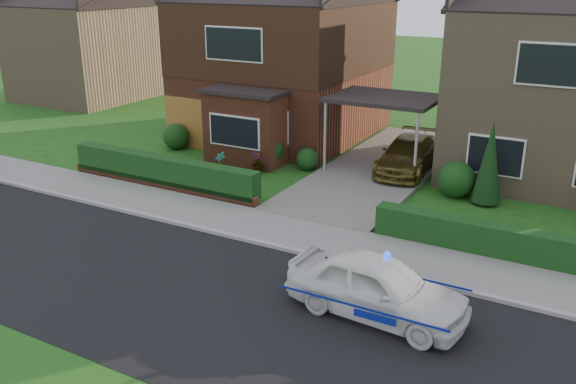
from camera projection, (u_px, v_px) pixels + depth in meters
The scene contains 23 objects.
ground at pixel (208, 299), 13.84m from camera, with size 120.00×120.00×0.00m, color #164B14.
road at pixel (208, 299), 13.84m from camera, with size 60.00×6.00×0.02m, color black.
kerb at pixel (275, 247), 16.33m from camera, with size 60.00×0.16×0.12m, color #9E9993.
sidewalk at pixel (294, 233), 17.20m from camera, with size 60.00×2.00×0.10m, color slate.
driveway at pixel (381, 168), 22.87m from camera, with size 3.80×12.00×0.12m, color #666059.
house_left at pixel (284, 49), 26.61m from camera, with size 7.50×9.53×7.25m.
house_right at pixel (572, 72), 21.47m from camera, with size 7.50×8.06×7.25m.
carport_link at pixel (384, 100), 21.95m from camera, with size 3.80×3.00×2.77m.
garage_door at pixel (187, 123), 25.43m from camera, with size 2.20×0.10×2.10m, color brown.
dwarf_wall at pixel (161, 184), 20.78m from camera, with size 7.70×0.25×0.36m, color brown.
hedge_left at pixel (164, 188), 20.96m from camera, with size 7.50×0.55×0.90m, color black.
hedge_right at pixel (516, 262), 15.60m from camera, with size 7.50×0.55×0.80m, color black.
shrub_left_far at pixel (176, 136), 25.34m from camera, with size 1.08×1.08×1.08m, color black.
shrub_left_mid at pixel (266, 149), 23.09m from camera, with size 1.32×1.32×1.32m, color black.
shrub_left_near at pixel (307, 159), 22.69m from camera, with size 0.84×0.84×0.84m, color black.
shrub_right_near at pixel (457, 179), 19.91m from camera, with size 1.20×1.20×1.20m, color black.
conifer_a at pixel (489, 165), 19.06m from camera, with size 0.90×0.90×2.60m, color black.
neighbour_left at pixel (88, 52), 35.22m from camera, with size 6.50×7.00×5.20m, color #8E7657.
police_car at pixel (377, 287), 12.97m from camera, with size 3.63×4.06×1.51m.
driveway_car at pixel (408, 154), 22.19m from camera, with size 1.69×4.16×1.21m, color brown.
potted_plant_a at pixel (221, 164), 22.17m from camera, with size 0.44×0.30×0.83m, color gray.
potted_plant_b at pixel (145, 167), 21.89m from camera, with size 0.43×0.35×0.79m, color gray.
potted_plant_c at pixel (257, 163), 22.32m from camera, with size 0.44×0.44×0.78m, color gray.
Camera 1 is at (7.49, -9.78, 7.01)m, focal length 38.00 mm.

